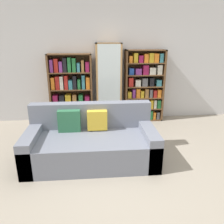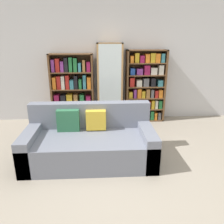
{
  "view_description": "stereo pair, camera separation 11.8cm",
  "coord_description": "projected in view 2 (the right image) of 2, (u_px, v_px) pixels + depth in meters",
  "views": [
    {
      "loc": [
        -0.42,
        -2.67,
        1.87
      ],
      "look_at": [
        -0.07,
        1.37,
        0.52
      ],
      "focal_mm": 35.0,
      "sensor_mm": 36.0,
      "label": 1
    },
    {
      "loc": [
        -0.3,
        -2.67,
        1.87
      ],
      "look_at": [
        -0.07,
        1.37,
        0.52
      ],
      "focal_mm": 35.0,
      "sensor_mm": 36.0,
      "label": 2
    }
  ],
  "objects": [
    {
      "name": "bookshelf_left",
      "position": [
        72.0,
        90.0,
        5.02
      ],
      "size": [
        0.96,
        0.32,
        1.58
      ],
      "color": "brown",
      "rests_on": "ground"
    },
    {
      "name": "bookshelf_right",
      "position": [
        145.0,
        87.0,
        5.1
      ],
      "size": [
        0.91,
        0.32,
        1.65
      ],
      "color": "brown",
      "rests_on": "ground"
    },
    {
      "name": "ground_plane",
      "position": [
        122.0,
        176.0,
        3.14
      ],
      "size": [
        16.0,
        16.0,
        0.0
      ],
      "primitive_type": "plane",
      "color": "gray"
    },
    {
      "name": "wine_bottle",
      "position": [
        138.0,
        124.0,
        4.65
      ],
      "size": [
        0.07,
        0.07,
        0.39
      ],
      "color": "black",
      "rests_on": "ground"
    },
    {
      "name": "wall_back",
      "position": [
        112.0,
        63.0,
        5.08
      ],
      "size": [
        6.27,
        0.06,
        2.7
      ],
      "color": "silver",
      "rests_on": "ground"
    },
    {
      "name": "display_cabinet",
      "position": [
        110.0,
        84.0,
        5.01
      ],
      "size": [
        0.57,
        0.36,
        1.8
      ],
      "color": "#AD7F4C",
      "rests_on": "ground"
    },
    {
      "name": "couch",
      "position": [
        90.0,
        142.0,
        3.52
      ],
      "size": [
        2.01,
        0.98,
        0.87
      ],
      "color": "slate",
      "rests_on": "ground"
    }
  ]
}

